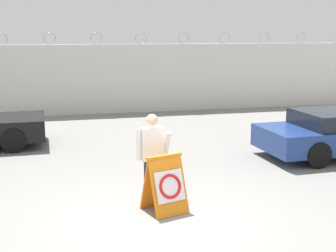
{
  "coord_description": "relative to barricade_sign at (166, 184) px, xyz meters",
  "views": [
    {
      "loc": [
        -1.64,
        -7.46,
        3.23
      ],
      "look_at": [
        0.73,
        2.32,
        1.19
      ],
      "focal_mm": 50.0,
      "sensor_mm": 36.0,
      "label": 1
    }
  ],
  "objects": [
    {
      "name": "security_guard",
      "position": [
        -0.12,
        0.62,
        0.42
      ],
      "size": [
        0.64,
        0.37,
        1.7
      ],
      "rotation": [
        0.0,
        0.0,
        0.09
      ],
      "color": "#232838",
      "rests_on": "ground_plane"
    },
    {
      "name": "ground_plane",
      "position": [
        -0.22,
        -0.38,
        -0.53
      ],
      "size": [
        90.0,
        90.0,
        0.0
      ],
      "primitive_type": "plane",
      "color": "gray"
    },
    {
      "name": "perimeter_wall",
      "position": [
        -0.22,
        10.77,
        0.85
      ],
      "size": [
        36.0,
        0.3,
        3.19
      ],
      "color": "silver",
      "rests_on": "ground_plane"
    },
    {
      "name": "barricade_sign",
      "position": [
        0.0,
        0.0,
        0.0
      ],
      "size": [
        0.84,
        0.84,
        1.06
      ],
      "rotation": [
        0.0,
        0.0,
        0.31
      ],
      "color": "orange",
      "rests_on": "ground_plane"
    }
  ]
}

